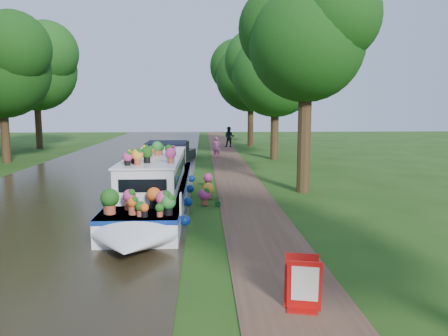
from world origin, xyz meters
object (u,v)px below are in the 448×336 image
(plant_boat, at_px, (156,183))
(pedestrian_pink, at_px, (217,147))
(sandwich_board, at_px, (303,286))
(second_boat, at_px, (172,154))
(pedestrian_dark, at_px, (229,137))

(plant_boat, distance_m, pedestrian_pink, 15.64)
(sandwich_board, relative_size, pedestrian_pink, 0.65)
(pedestrian_pink, bearing_deg, plant_boat, -111.49)
(plant_boat, xyz_separation_m, second_boat, (-0.32, 13.37, -0.33))
(sandwich_board, xyz_separation_m, pedestrian_pink, (-0.77, 24.09, 0.31))
(second_boat, bearing_deg, pedestrian_pink, 45.92)
(plant_boat, relative_size, sandwich_board, 13.93)
(second_boat, relative_size, pedestrian_pink, 4.59)
(plant_boat, distance_m, sandwich_board, 9.39)
(second_boat, bearing_deg, plant_boat, -76.25)
(sandwich_board, xyz_separation_m, pedestrian_dark, (0.63, 32.44, 0.49))
(plant_boat, height_order, second_boat, plant_boat)
(second_boat, xyz_separation_m, pedestrian_pink, (3.07, 2.03, 0.26))
(plant_boat, relative_size, pedestrian_dark, 7.25)
(second_boat, distance_m, pedestrian_dark, 11.31)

